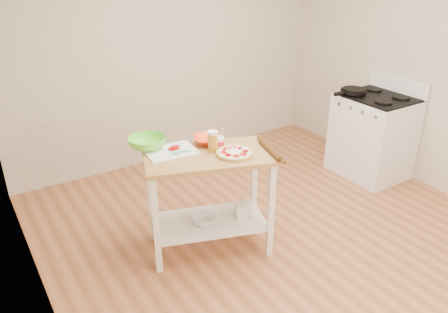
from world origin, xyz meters
TOP-DOWN VIEW (x-y plane):
  - room_shell at (0.00, 0.00)m, footprint 4.04×4.54m
  - prep_island at (-0.64, 0.35)m, footprint 1.16×0.87m
  - gas_stove at (1.66, 0.56)m, footprint 0.66×0.77m
  - skillet at (1.49, 0.77)m, footprint 0.45×0.29m
  - pizza at (-0.47, 0.22)m, footprint 0.30×0.30m
  - cutting_board at (-0.88, 0.55)m, footprint 0.43×0.34m
  - spatula at (-0.82, 0.46)m, footprint 0.16×0.06m
  - knife at (-0.95, 0.72)m, footprint 0.27×0.06m
  - orange_bowl at (-0.52, 0.54)m, footprint 0.31×0.31m
  - green_bowl at (-1.00, 0.72)m, footprint 0.41×0.41m
  - beer_pint at (-0.57, 0.38)m, footprint 0.09×0.09m
  - yogurt_tub at (-0.50, 0.40)m, footprint 0.08×0.08m
  - rolling_pin at (-0.20, 0.11)m, footprint 0.15×0.41m
  - shelf_glass_bowl at (-0.70, 0.34)m, footprint 0.25×0.25m
  - shelf_bin at (-0.36, 0.26)m, footprint 0.16×0.16m

SIDE VIEW (x-z plane):
  - shelf_glass_bowl at x=-0.70m, z-range 0.26..0.32m
  - shelf_bin at x=-0.36m, z-range 0.26..0.38m
  - gas_stove at x=1.66m, z-range -0.08..1.03m
  - prep_island at x=-0.64m, z-range 0.19..1.09m
  - cutting_board at x=-0.88m, z-range 0.89..0.93m
  - pizza at x=-0.47m, z-range 0.89..0.94m
  - spatula at x=-0.82m, z-range 0.91..0.92m
  - knife at x=-0.95m, z-range 0.91..0.92m
  - rolling_pin at x=-0.20m, z-range 0.90..0.95m
  - orange_bowl at x=-0.52m, z-range 0.90..0.96m
  - green_bowl at x=-1.00m, z-range 0.90..1.00m
  - yogurt_tub at x=-0.50m, z-range 0.86..1.04m
  - skillet at x=1.49m, z-range 0.96..0.99m
  - beer_pint at x=-0.57m, z-range 0.90..1.07m
  - room_shell at x=0.00m, z-range -0.02..2.72m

